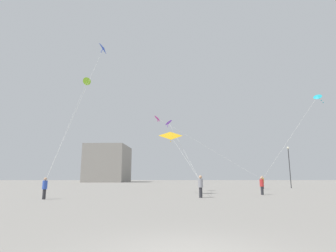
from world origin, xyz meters
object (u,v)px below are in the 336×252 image
building_left_hall (109,164)px  person_in_blue (45,187)px  person_in_yellow (262,182)px  kite_violet_diamond (169,123)px  kite_lime_diamond (87,82)px  lamppost_east (289,161)px  person_in_grey (201,185)px  kite_magenta_diamond (158,119)px  kite_amber_delta (171,136)px  kite_cyan_diamond (317,98)px  person_in_red (262,185)px  kite_cobalt_diamond (103,49)px

building_left_hall → person_in_blue: bearing=-82.5°
person_in_yellow → kite_violet_diamond: size_ratio=0.19×
kite_lime_diamond → lamppost_east: 31.50m
person_in_grey → kite_magenta_diamond: size_ratio=0.12×
kite_magenta_diamond → lamppost_east: size_ratio=2.45×
building_left_hall → kite_violet_diamond: bearing=-73.1°
kite_amber_delta → kite_lime_diamond: bearing=152.9°
person_in_yellow → kite_cyan_diamond: 15.91m
kite_magenta_diamond → building_left_hall: 55.46m
person_in_blue → lamppost_east: lamppost_east is taller
person_in_yellow → lamppost_east: bearing=-20.4°
person_in_yellow → lamppost_east: 6.73m
person_in_blue → kite_cyan_diamond: 25.22m
lamppost_east → kite_magenta_diamond: bearing=175.5°
person_in_yellow → person_in_red: 13.26m
kite_cobalt_diamond → lamppost_east: size_ratio=2.25×
person_in_red → kite_violet_diamond: kite_violet_diamond is taller
kite_cyan_diamond → kite_violet_diamond: bearing=154.5°
kite_violet_diamond → building_left_hall: 66.48m
person_in_grey → building_left_hall: size_ratio=0.10×
kite_cobalt_diamond → kite_magenta_diamond: kite_cobalt_diamond is taller
person_in_blue → kite_lime_diamond: size_ratio=0.13×
kite_cobalt_diamond → kite_magenta_diamond: size_ratio=0.92×
person_in_red → kite_lime_diamond: kite_lime_diamond is taller
kite_magenta_diamond → building_left_hall: size_ratio=0.83×
kite_cyan_diamond → person_in_yellow: bearing=92.7°
kite_amber_delta → kite_magenta_diamond: bearing=95.1°
person_in_red → kite_cobalt_diamond: 20.82m
kite_violet_diamond → building_left_hall: bearing=106.9°
person_in_blue → building_left_hall: building_left_hall is taller
kite_cobalt_diamond → kite_violet_diamond: (6.94, 5.06, -6.77)m
building_left_hall → lamppost_east: size_ratio=2.97×
person_in_yellow → lamppost_east: (5.33, 2.73, 3.07)m
person_in_yellow → person_in_blue: bearing=169.1°
kite_amber_delta → kite_cyan_diamond: kite_cyan_diamond is taller
person_in_red → kite_cobalt_diamond: kite_cobalt_diamond is taller
building_left_hall → lamppost_east: 65.92m
person_in_yellow → kite_cyan_diamond: (0.64, -13.71, 8.05)m
person_in_red → lamppost_east: lamppost_east is taller
person_in_blue → kite_cobalt_diamond: (2.69, 5.02, 13.84)m
kite_cyan_diamond → lamppost_east: bearing=74.1°
person_in_red → lamppost_east: 18.42m
kite_amber_delta → lamppost_east: 23.72m
person_in_red → lamppost_east: (10.03, 15.12, 3.14)m
person_in_red → lamppost_east: bearing=-51.1°
kite_magenta_diamond → lamppost_east: kite_magenta_diamond is taller
kite_magenta_diamond → person_in_yellow: bearing=-16.3°
person_in_grey → kite_cyan_diamond: (11.63, 2.11, 8.07)m
kite_cobalt_diamond → kite_cyan_diamond: bearing=-4.4°
kite_magenta_diamond → kite_cyan_diamond: kite_magenta_diamond is taller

